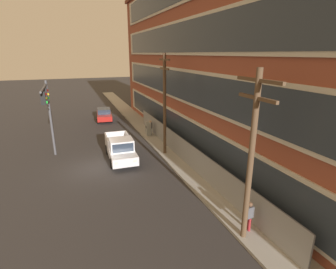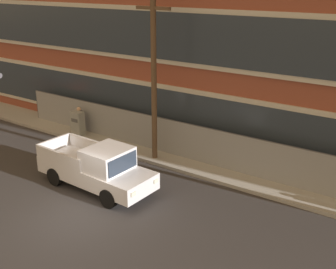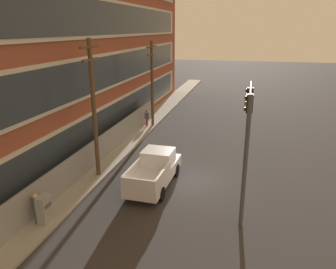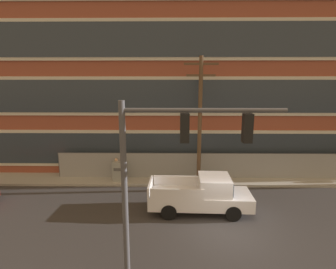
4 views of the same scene
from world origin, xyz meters
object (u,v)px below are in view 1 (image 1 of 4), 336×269
Objects in this scene: utility_pole_near_corner at (165,102)px; sedan_red at (104,114)px; utility_pole_midblock at (252,151)px; pedestrian_near_cabinet at (249,215)px; pedestrian_by_fence at (151,127)px; traffic_signal_mast at (48,107)px; pickup_truck_white at (121,149)px; electrical_cabinet at (148,130)px.

sedan_red is at bearing -166.93° from utility_pole_near_corner.
sedan_red is 26.18m from utility_pole_midblock.
pedestrian_by_fence is at bearing 179.57° from pedestrian_near_cabinet.
pedestrian_by_fence is at bearing 175.65° from utility_pole_near_corner.
traffic_signal_mast is 10.67m from pedestrian_by_fence.
pedestrian_by_fence is (-5.48, 4.22, 0.03)m from pickup_truck_white.
traffic_signal_mast is 3.77× the size of pedestrian_near_cabinet.
electrical_cabinet is at bearing 178.94° from utility_pole_midblock.
pickup_truck_white is 0.70× the size of utility_pole_midblock.
traffic_signal_mast is 4.20× the size of electrical_cabinet.
pedestrian_by_fence is at bearing 177.96° from utility_pole_midblock.
pedestrian_by_fence is (-3.71, 9.37, -3.51)m from traffic_signal_mast.
traffic_signal_mast is at bearing -24.60° from sedan_red.
utility_pole_near_corner is at bearing 77.64° from traffic_signal_mast.
traffic_signal_mast is at bearing -144.87° from pedestrian_near_cabinet.
sedan_red is at bearing -171.91° from pedestrian_near_cabinet.
pickup_truck_white is (1.77, 5.15, -3.54)m from traffic_signal_mast.
utility_pole_midblock is at bearing -1.06° from electrical_cabinet.
traffic_signal_mast reaches higher than pedestrian_by_fence.
utility_pole_near_corner is 11.49m from utility_pole_midblock.
pickup_truck_white is 5.30m from utility_pole_near_corner.
pedestrian_by_fence is (8.58, 3.74, 0.18)m from sedan_red.
pickup_truck_white is at bearing -1.96° from sedan_red.
traffic_signal_mast is at bearing -146.93° from utility_pole_midblock.
utility_pole_near_corner is (0.19, 3.79, 3.70)m from pickup_truck_white.
pickup_truck_white is at bearing -160.19° from pedestrian_near_cabinet.
utility_pole_near_corner reaches higher than traffic_signal_mast.
electrical_cabinet is (8.74, 3.44, -0.04)m from sedan_red.
pedestrian_near_cabinet is at bearing 0.58° from electrical_cabinet.
pedestrian_near_cabinet and pedestrian_by_fence have the same top height.
pedestrian_near_cabinet is at bearing 8.09° from sedan_red.
utility_pole_near_corner is at bearing -1.39° from electrical_cabinet.
sedan_red is 0.56× the size of utility_pole_midblock.
pedestrian_near_cabinet is at bearing -0.43° from pedestrian_by_fence.
utility_pole_midblock is 4.69× the size of pedestrian_by_fence.
traffic_signal_mast is 0.80× the size of utility_pole_midblock.
utility_pole_near_corner is at bearing 13.07° from sedan_red.
pedestrian_near_cabinet is at bearing 19.81° from pickup_truck_white.
sedan_red is (-14.06, 0.48, -0.15)m from pickup_truck_white.
pedestrian_near_cabinet is (-0.31, 0.48, -3.47)m from utility_pole_midblock.
utility_pole_midblock is 5.23× the size of electrical_cabinet.
utility_pole_midblock is (11.49, -0.18, -0.20)m from utility_pole_near_corner.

